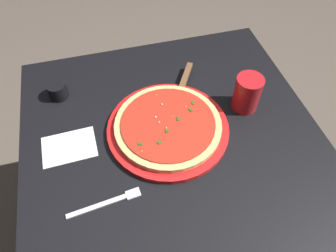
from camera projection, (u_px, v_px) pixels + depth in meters
ground_plane at (172, 233)px, 1.49m from camera, size 5.00×5.00×0.00m
restaurant_table at (173, 168)px, 1.01m from camera, size 0.85×0.88×0.76m
serving_plate at (168, 129)px, 0.90m from camera, size 0.35×0.35×0.02m
pizza at (168, 125)px, 0.89m from camera, size 0.31×0.31×0.02m
pizza_server at (182, 86)px, 0.99m from camera, size 0.15×0.21×0.01m
cup_tall_drink at (247, 93)px, 0.92m from camera, size 0.08×0.08×0.11m
cup_small_sauce at (58, 90)px, 0.97m from camera, size 0.06×0.06×0.05m
napkin_folded_right at (69, 147)px, 0.87m from camera, size 0.15×0.11×0.00m
fork at (109, 202)px, 0.77m from camera, size 0.19×0.04×0.00m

